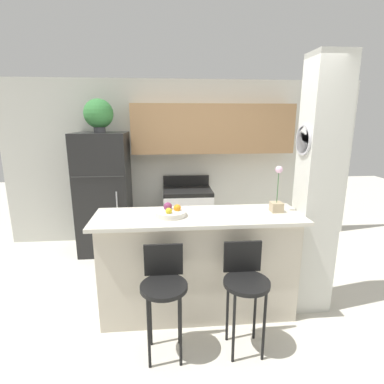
{
  "coord_description": "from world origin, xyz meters",
  "views": [
    {
      "loc": [
        -0.3,
        -2.74,
        1.97
      ],
      "look_at": [
        0.0,
        0.71,
        1.11
      ],
      "focal_mm": 28.0,
      "sensor_mm": 36.0,
      "label": 1
    }
  ],
  "objects_px": {
    "refrigerator": "(104,193)",
    "fruit_bowl": "(171,212)",
    "stove_range": "(188,217)",
    "bar_stool_right": "(245,282)",
    "orchid_vase": "(277,199)",
    "bar_stool_left": "(164,286)",
    "potted_plant_on_fridge": "(99,114)",
    "trash_bin": "(145,242)"
  },
  "relations": [
    {
      "from": "refrigerator",
      "to": "stove_range",
      "type": "distance_m",
      "value": 1.31
    },
    {
      "from": "orchid_vase",
      "to": "trash_bin",
      "type": "relative_size",
      "value": 1.21
    },
    {
      "from": "bar_stool_right",
      "to": "bar_stool_left",
      "type": "bearing_deg",
      "value": 180.0
    },
    {
      "from": "bar_stool_right",
      "to": "potted_plant_on_fridge",
      "type": "bearing_deg",
      "value": 125.58
    },
    {
      "from": "bar_stool_left",
      "to": "trash_bin",
      "type": "relative_size",
      "value": 2.48
    },
    {
      "from": "potted_plant_on_fridge",
      "to": "fruit_bowl",
      "type": "xyz_separation_m",
      "value": [
        0.96,
        -1.66,
        -0.93
      ]
    },
    {
      "from": "refrigerator",
      "to": "orchid_vase",
      "type": "bearing_deg",
      "value": -38.91
    },
    {
      "from": "potted_plant_on_fridge",
      "to": "bar_stool_left",
      "type": "bearing_deg",
      "value": -68.02
    },
    {
      "from": "refrigerator",
      "to": "orchid_vase",
      "type": "relative_size",
      "value": 3.84
    },
    {
      "from": "orchid_vase",
      "to": "trash_bin",
      "type": "height_order",
      "value": "orchid_vase"
    },
    {
      "from": "refrigerator",
      "to": "trash_bin",
      "type": "relative_size",
      "value": 4.67
    },
    {
      "from": "stove_range",
      "to": "bar_stool_right",
      "type": "xyz_separation_m",
      "value": [
        0.32,
        -2.25,
        0.17
      ]
    },
    {
      "from": "orchid_vase",
      "to": "fruit_bowl",
      "type": "xyz_separation_m",
      "value": [
        -1.05,
        -0.04,
        -0.1
      ]
    },
    {
      "from": "refrigerator",
      "to": "potted_plant_on_fridge",
      "type": "distance_m",
      "value": 1.14
    },
    {
      "from": "orchid_vase",
      "to": "trash_bin",
      "type": "xyz_separation_m",
      "value": [
        -1.42,
        1.37,
        -1.0
      ]
    },
    {
      "from": "stove_range",
      "to": "trash_bin",
      "type": "bearing_deg",
      "value": -154.85
    },
    {
      "from": "stove_range",
      "to": "refrigerator",
      "type": "bearing_deg",
      "value": -177.27
    },
    {
      "from": "refrigerator",
      "to": "fruit_bowl",
      "type": "height_order",
      "value": "refrigerator"
    },
    {
      "from": "potted_plant_on_fridge",
      "to": "fruit_bowl",
      "type": "bearing_deg",
      "value": -60.11
    },
    {
      "from": "stove_range",
      "to": "orchid_vase",
      "type": "bearing_deg",
      "value": -65.45
    },
    {
      "from": "stove_range",
      "to": "bar_stool_right",
      "type": "distance_m",
      "value": 2.28
    },
    {
      "from": "fruit_bowl",
      "to": "bar_stool_right",
      "type": "bearing_deg",
      "value": -40.7
    },
    {
      "from": "refrigerator",
      "to": "orchid_vase",
      "type": "distance_m",
      "value": 2.6
    },
    {
      "from": "bar_stool_left",
      "to": "fruit_bowl",
      "type": "xyz_separation_m",
      "value": [
        0.07,
        0.52,
        0.46
      ]
    },
    {
      "from": "stove_range",
      "to": "orchid_vase",
      "type": "distance_m",
      "value": 1.99
    },
    {
      "from": "potted_plant_on_fridge",
      "to": "trash_bin",
      "type": "bearing_deg",
      "value": -22.82
    },
    {
      "from": "bar_stool_left",
      "to": "potted_plant_on_fridge",
      "type": "xyz_separation_m",
      "value": [
        -0.88,
        2.19,
        1.39
      ]
    },
    {
      "from": "refrigerator",
      "to": "bar_stool_right",
      "type": "xyz_separation_m",
      "value": [
        1.56,
        -2.19,
        -0.25
      ]
    },
    {
      "from": "stove_range",
      "to": "bar_stool_left",
      "type": "height_order",
      "value": "stove_range"
    },
    {
      "from": "orchid_vase",
      "to": "bar_stool_right",
      "type": "bearing_deg",
      "value": -128.3
    },
    {
      "from": "potted_plant_on_fridge",
      "to": "fruit_bowl",
      "type": "height_order",
      "value": "potted_plant_on_fridge"
    },
    {
      "from": "bar_stool_right",
      "to": "orchid_vase",
      "type": "height_order",
      "value": "orchid_vase"
    },
    {
      "from": "refrigerator",
      "to": "fruit_bowl",
      "type": "relative_size",
      "value": 6.02
    },
    {
      "from": "bar_stool_right",
      "to": "trash_bin",
      "type": "distance_m",
      "value": 2.22
    },
    {
      "from": "stove_range",
      "to": "fruit_bowl",
      "type": "relative_size",
      "value": 3.63
    },
    {
      "from": "refrigerator",
      "to": "orchid_vase",
      "type": "xyz_separation_m",
      "value": [
        2.01,
        -1.62,
        0.3
      ]
    },
    {
      "from": "potted_plant_on_fridge",
      "to": "fruit_bowl",
      "type": "distance_m",
      "value": 2.13
    },
    {
      "from": "refrigerator",
      "to": "bar_stool_right",
      "type": "distance_m",
      "value": 2.7
    },
    {
      "from": "refrigerator",
      "to": "bar_stool_right",
      "type": "relative_size",
      "value": 1.88
    },
    {
      "from": "refrigerator",
      "to": "fruit_bowl",
      "type": "xyz_separation_m",
      "value": [
        0.96,
        -1.66,
        0.21
      ]
    },
    {
      "from": "bar_stool_left",
      "to": "stove_range",
      "type": "bearing_deg",
      "value": 80.92
    },
    {
      "from": "bar_stool_left",
      "to": "fruit_bowl",
      "type": "relative_size",
      "value": 3.2
    }
  ]
}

